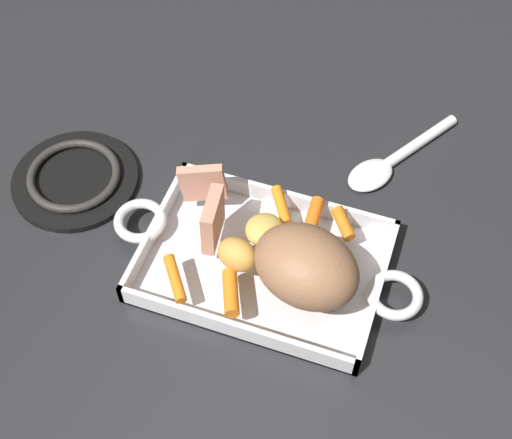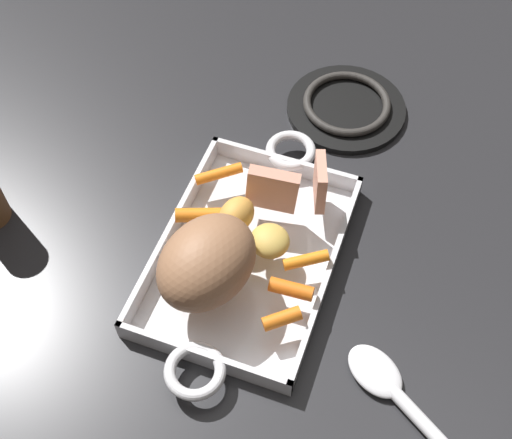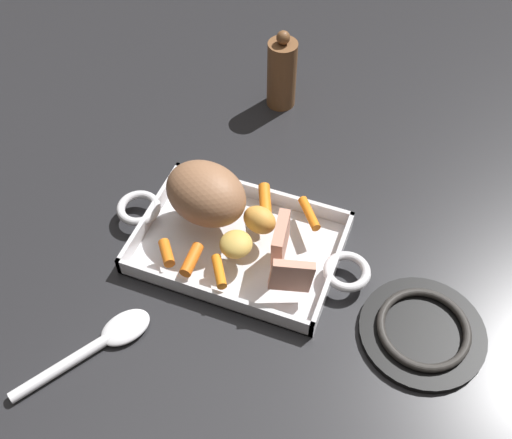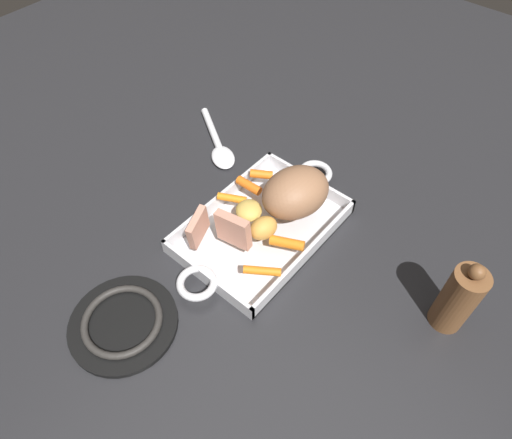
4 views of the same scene
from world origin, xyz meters
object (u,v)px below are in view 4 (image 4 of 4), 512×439
at_px(baby_carrot_center_left, 231,199).
at_px(baby_carrot_long, 262,271).
at_px(baby_carrot_southwest, 249,186).
at_px(pepper_mill, 458,299).
at_px(stove_burner_rear, 123,322).
at_px(potato_near_roast, 249,210).
at_px(baby_carrot_center_right, 287,243).
at_px(serving_spoon, 219,146).
at_px(roast_slice_thin, 198,228).
at_px(pork_roast, 295,192).
at_px(roasting_dish, 262,227).
at_px(baby_carrot_short, 261,174).
at_px(roast_slice_outer, 233,230).
at_px(potato_whole, 264,228).

distance_m(baby_carrot_center_left, baby_carrot_long, 0.18).
bearing_deg(baby_carrot_southwest, pepper_mill, 91.09).
distance_m(baby_carrot_center_left, stove_burner_rear, 0.30).
distance_m(potato_near_roast, stove_burner_rear, 0.30).
relative_size(baby_carrot_center_right, potato_near_roast, 1.24).
relative_size(baby_carrot_center_right, serving_spoon, 0.32).
bearing_deg(potato_near_roast, baby_carrot_southwest, -139.11).
bearing_deg(roast_slice_thin, pork_roast, 152.47).
xyz_separation_m(roasting_dish, pork_roast, (-0.06, 0.03, 0.07)).
relative_size(baby_carrot_short, pepper_mill, 0.29).
distance_m(baby_carrot_center_right, pepper_mill, 0.29).
bearing_deg(baby_carrot_short, baby_carrot_long, 40.20).
relative_size(roast_slice_thin, potato_near_roast, 1.18).
distance_m(roast_slice_thin, baby_carrot_long, 0.14).
bearing_deg(pepper_mill, baby_carrot_center_right, -75.87).
height_order(pork_roast, baby_carrot_short, pork_roast).
height_order(pork_roast, pepper_mill, pepper_mill).
height_order(baby_carrot_center_left, baby_carrot_short, baby_carrot_short).
xyz_separation_m(baby_carrot_long, potato_near_roast, (-0.08, -0.10, 0.01)).
bearing_deg(roast_slice_thin, roasting_dish, 150.03).
distance_m(roasting_dish, potato_near_roast, 0.05).
relative_size(roast_slice_thin, pepper_mill, 0.38).
distance_m(baby_carrot_center_left, baby_carrot_short, 0.09).
xyz_separation_m(roast_slice_outer, stove_burner_rear, (0.23, -0.04, -0.06)).
relative_size(roast_slice_outer, serving_spoon, 0.33).
bearing_deg(baby_carrot_long, stove_burner_rear, -30.40).
relative_size(baby_carrot_long, serving_spoon, 0.33).
xyz_separation_m(potato_whole, potato_near_roast, (-0.02, -0.05, -0.01)).
height_order(roast_slice_outer, potato_near_roast, roast_slice_outer).
height_order(roasting_dish, baby_carrot_southwest, baby_carrot_southwest).
distance_m(roast_slice_thin, baby_carrot_center_right, 0.16).
height_order(roasting_dish, baby_carrot_long, baby_carrot_long).
distance_m(baby_carrot_southwest, baby_carrot_long, 0.20).
bearing_deg(baby_carrot_center_right, baby_carrot_long, 2.11).
relative_size(roasting_dish, stove_burner_rear, 2.32).
bearing_deg(roast_slice_thin, baby_carrot_long, 96.34).
bearing_deg(potato_near_roast, pork_roast, 142.74).
bearing_deg(baby_carrot_center_left, baby_carrot_short, 178.44).
relative_size(pork_roast, stove_burner_rear, 0.75).
bearing_deg(baby_carrot_long, serving_spoon, -124.69).
xyz_separation_m(baby_carrot_long, potato_whole, (-0.07, -0.05, 0.01)).
bearing_deg(stove_burner_rear, roasting_dish, 170.90).
height_order(roasting_dish, potato_whole, potato_whole).
bearing_deg(baby_carrot_long, roasting_dish, -140.11).
xyz_separation_m(roasting_dish, potato_whole, (0.03, 0.03, 0.04)).
bearing_deg(roast_slice_outer, pork_roast, 165.40).
bearing_deg(potato_near_roast, stove_burner_rear, -4.25).
bearing_deg(baby_carrot_short, roast_slice_thin, 3.88).
xyz_separation_m(potato_near_roast, serving_spoon, (-0.13, -0.20, -0.04)).
height_order(baby_carrot_short, baby_carrot_long, baby_carrot_short).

